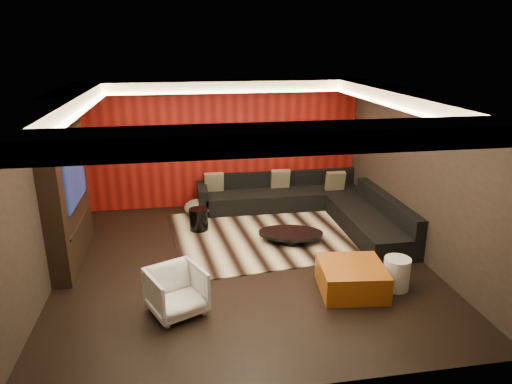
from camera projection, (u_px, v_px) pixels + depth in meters
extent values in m
cube|color=black|center=(245.00, 263.00, 7.73)|extent=(6.00, 6.00, 0.02)
cube|color=silver|center=(243.00, 94.00, 6.84)|extent=(6.00, 6.00, 0.02)
cube|color=black|center=(224.00, 144.00, 10.10)|extent=(6.00, 0.02, 2.80)
cube|color=black|center=(45.00, 194.00, 6.81)|extent=(0.02, 6.00, 2.80)
cube|color=black|center=(418.00, 175.00, 7.77)|extent=(0.02, 6.00, 2.80)
cube|color=#6B0C0A|center=(225.00, 144.00, 10.06)|extent=(5.98, 0.05, 2.78)
cube|color=silver|center=(225.00, 86.00, 9.40)|extent=(6.00, 0.60, 0.22)
cube|color=silver|center=(283.00, 138.00, 4.35)|extent=(6.00, 0.60, 0.22)
cube|color=silver|center=(54.00, 107.00, 6.45)|extent=(0.60, 4.80, 0.22)
cube|color=silver|center=(410.00, 99.00, 7.31)|extent=(0.60, 4.80, 0.22)
cube|color=#FFD899|center=(226.00, 92.00, 9.11)|extent=(4.80, 0.08, 0.04)
cube|color=#FFD899|center=(275.00, 140.00, 4.70)|extent=(4.80, 0.08, 0.04)
cube|color=#FFD899|center=(80.00, 112.00, 6.53)|extent=(0.08, 4.80, 0.04)
cube|color=#FFD899|center=(389.00, 105.00, 7.28)|extent=(0.08, 4.80, 0.04)
cube|color=black|center=(67.00, 199.00, 7.49)|extent=(0.30, 2.00, 2.20)
cube|color=black|center=(75.00, 178.00, 7.40)|extent=(0.04, 1.30, 0.80)
cube|color=black|center=(80.00, 221.00, 7.64)|extent=(0.04, 1.60, 0.04)
cube|color=beige|center=(278.00, 232.00, 8.94)|extent=(4.30, 3.42, 0.02)
cylinder|color=black|center=(291.00, 237.00, 8.45)|extent=(1.44, 1.44, 0.20)
cylinder|color=black|center=(199.00, 219.00, 8.97)|extent=(0.48, 0.48, 0.43)
ellipsoid|color=beige|center=(198.00, 207.00, 9.74)|extent=(0.66, 0.66, 0.34)
cylinder|color=silver|center=(396.00, 273.00, 6.86)|extent=(0.44, 0.44, 0.49)
cube|color=#9B4914|center=(352.00, 278.00, 6.81)|extent=(1.04, 1.04, 0.42)
imported|color=silver|center=(177.00, 291.00, 6.22)|extent=(0.93, 0.94, 0.65)
cube|color=black|center=(283.00, 199.00, 10.25)|extent=(3.50, 0.90, 0.40)
cube|color=black|center=(280.00, 178.00, 10.46)|extent=(3.50, 0.20, 0.35)
cube|color=black|center=(369.00, 224.00, 8.82)|extent=(0.90, 2.60, 0.40)
cube|color=black|center=(387.00, 205.00, 8.76)|extent=(0.20, 2.60, 0.35)
cube|color=black|center=(203.00, 199.00, 9.93)|extent=(0.20, 0.90, 0.60)
cube|color=#C5BB90|center=(214.00, 182.00, 10.03)|extent=(0.42, 0.20, 0.44)
cube|color=#C5BB90|center=(335.00, 181.00, 10.12)|extent=(0.42, 0.20, 0.44)
cube|color=#C5BB90|center=(280.00, 179.00, 10.27)|extent=(0.42, 0.20, 0.44)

